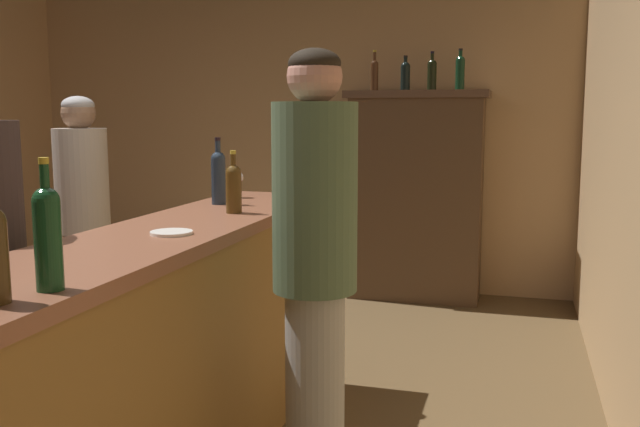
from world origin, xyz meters
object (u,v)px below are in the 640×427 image
bar_counter (168,363)px  wine_bottle_syrah (218,175)px  wine_glass_front (294,179)px  wine_glass_mid (236,179)px  display_cabinet (416,192)px  bartender (315,262)px  display_bottle_midleft (405,75)px  display_bottle_midright (460,71)px  cheese_plate (171,233)px  wine_bottle_rose (234,186)px  display_bottle_left (374,74)px  wine_bottle_chardonnay (48,233)px  patron_by_cabinet (83,215)px  display_bottle_center (432,73)px

bar_counter → wine_bottle_syrah: (-0.11, 0.77, 0.68)m
wine_glass_front → wine_glass_mid: 0.33m
display_cabinet → bartender: 3.26m
display_bottle_midleft → display_bottle_midright: (0.43, 0.00, 0.02)m
bar_counter → bartender: bartender is taller
wine_glass_front → cheese_plate: 1.14m
wine_glass_mid → display_bottle_midleft: size_ratio=0.51×
wine_glass_front → display_bottle_midright: display_bottle_midright is taller
display_cabinet → bartender: bartender is taller
wine_bottle_rose → display_bottle_left: size_ratio=0.86×
wine_bottle_chardonnay → patron_by_cabinet: (-1.44, 2.19, -0.32)m
display_bottle_midright → cheese_plate: bearing=-102.6°
wine_bottle_chardonnay → display_bottle_midleft: bearing=87.0°
wine_bottle_rose → display_bottle_midleft: (0.32, 2.78, 0.64)m
display_cabinet → display_bottle_center: size_ratio=5.56×
bar_counter → display_bottle_left: (0.14, 3.28, 1.31)m
wine_glass_mid → display_bottle_midleft: 2.39m
display_bottle_midleft → bartender: bearing=-86.4°
wine_bottle_chardonnay → bartender: bartender is taller
bartender → display_bottle_midleft: bearing=-99.2°
cheese_plate → display_bottle_midright: 3.53m
wine_bottle_rose → wine_bottle_syrah: size_ratio=0.85×
bartender → bar_counter: bearing=-10.1°
display_bottle_left → patron_by_cabinet: 2.62m
cheese_plate → display_bottle_left: (0.07, 3.37, 0.77)m
wine_bottle_chardonnay → cheese_plate: 0.85m
wine_bottle_chardonnay → bartender: 1.05m
wine_bottle_rose → display_bottle_midleft: size_ratio=1.01×
wine_glass_front → display_bottle_midright: bearing=73.9°
bar_counter → bartender: 0.74m
display_bottle_midleft → display_bottle_midright: bearing=0.0°
bar_counter → display_cabinet: display_cabinet is taller
wine_bottle_rose → wine_bottle_syrah: (-0.19, 0.27, 0.02)m
wine_bottle_chardonnay → wine_glass_front: bearing=89.8°
bar_counter → display_bottle_midright: bearing=75.8°
wine_glass_front → patron_by_cabinet: 1.49m
display_bottle_midright → display_cabinet: bearing=-180.0°
bar_counter → wine_glass_mid: 1.24m
bar_counter → display_bottle_midright: size_ratio=8.33×
bartender → display_bottle_center: bearing=-102.9°
display_cabinet → patron_by_cabinet: 2.66m
wine_bottle_syrah → display_bottle_center: display_bottle_center is taller
display_bottle_center → patron_by_cabinet: display_bottle_center is taller
display_bottle_left → bar_counter: bearing=-92.5°
wine_glass_front → wine_bottle_syrah: bearing=-137.6°
wine_glass_mid → display_bottle_midright: (0.97, 2.23, 0.68)m
wine_bottle_rose → display_bottle_left: (0.06, 2.78, 0.65)m
cheese_plate → patron_by_cabinet: (-1.34, 1.36, -0.18)m
bar_counter → display_bottle_midleft: (0.40, 3.28, 1.29)m
wine_bottle_rose → display_bottle_midright: bearing=74.9°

